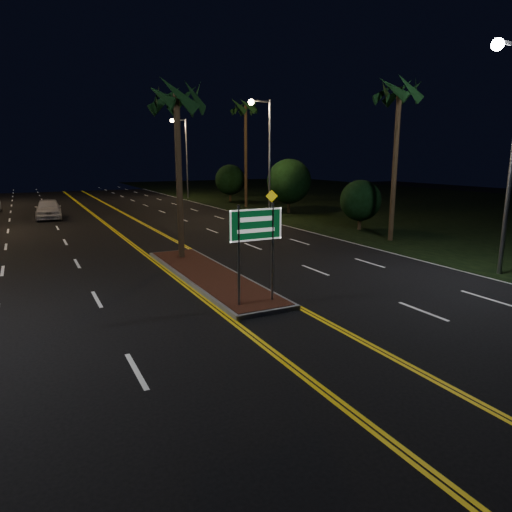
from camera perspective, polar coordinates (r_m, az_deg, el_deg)
ground at (r=12.66m, az=5.85°, el=-9.96°), size 120.00×120.00×0.00m
grass_right at (r=50.60m, az=19.29°, el=6.21°), size 40.00×110.00×0.01m
median_island at (r=18.59m, az=-5.91°, el=-2.40°), size 2.25×10.25×0.17m
highway_sign at (r=14.34m, az=-0.00°, el=2.76°), size 1.80×0.08×3.20m
streetlight_right_near at (r=20.74m, az=29.07°, el=13.23°), size 1.91×0.44×9.00m
streetlight_right_mid at (r=36.09m, az=1.18°, el=13.70°), size 1.91×0.44×9.00m
streetlight_right_far at (r=54.54m, az=-9.07°, el=13.08°), size 1.91×0.44×9.00m
palm_median at (r=21.44m, az=-9.94°, el=18.81°), size 2.40×2.40×8.30m
palm_right_near at (r=27.60m, az=17.51°, el=18.91°), size 2.40×2.40×9.30m
palm_right_far at (r=44.41m, az=-1.32°, el=17.95°), size 2.40×2.40×10.30m
shrub_near at (r=31.17m, az=12.94°, el=6.78°), size 2.70×2.70×3.30m
shrub_mid at (r=39.54m, az=4.15°, el=9.30°), size 3.78×3.78×4.62m
shrub_far at (r=50.12m, az=-3.26°, el=9.50°), size 3.24×3.24×3.96m
car_near at (r=39.48m, az=-24.54°, el=5.59°), size 2.71×5.65×1.84m
warning_sign at (r=35.68m, az=1.97°, el=6.96°), size 0.92×0.30×2.27m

